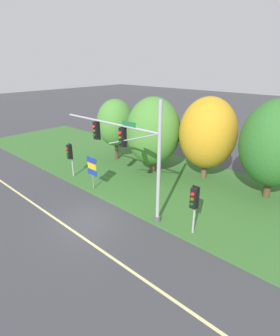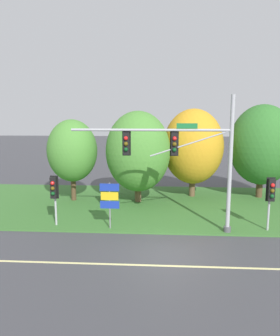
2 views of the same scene
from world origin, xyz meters
name	(u,v)px [view 2 (image 2 of 2)]	position (x,y,z in m)	size (l,w,h in m)	color
ground_plane	(165,254)	(0.00, 0.00, 0.00)	(160.00, 160.00, 0.00)	#3D3D42
lane_stripe	(165,266)	(0.00, -1.20, 0.00)	(36.00, 0.16, 0.01)	beige
grass_verge	(164,205)	(0.00, 8.25, 0.05)	(48.00, 11.50, 0.10)	#386B2D
traffic_signal_mast	(186,154)	(1.09, 2.91, 4.42)	(8.73, 0.49, 7.41)	#9EA0A5
pedestrian_signal_near_kerb	(54,190)	(-6.30, 3.27, 2.21)	(0.46, 0.55, 2.94)	#9EA0A5
pedestrian_signal_further_along	(271,193)	(5.77, 3.16, 2.27)	(0.46, 0.55, 3.01)	#9EA0A5
route_sign_post	(110,199)	(-3.07, 3.06, 1.82)	(1.09, 0.08, 2.64)	slate
tree_nearest_road	(72,151)	(-6.74, 9.00, 3.82)	(3.66, 3.66, 6.02)	#4C3823
tree_left_of_mast	(138,152)	(-1.88, 8.89, 3.81)	(4.66, 4.66, 6.63)	brown
tree_behind_signpost	(193,147)	(2.25, 10.78, 4.00)	(4.63, 4.63, 6.81)	brown
tree_mid_verge	(262,145)	(7.43, 10.78, 4.16)	(4.87, 4.87, 7.12)	#4C3823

